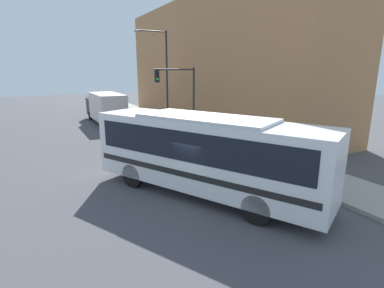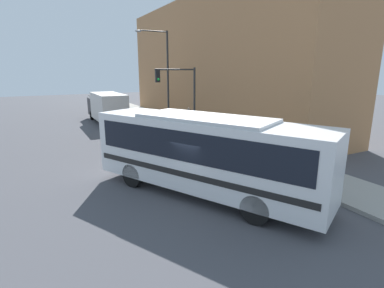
{
  "view_description": "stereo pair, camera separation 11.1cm",
  "coord_description": "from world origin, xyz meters",
  "px_view_note": "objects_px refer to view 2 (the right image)",
  "views": [
    {
      "loc": [
        -5.93,
        -10.47,
        5.26
      ],
      "look_at": [
        1.28,
        2.88,
        1.48
      ],
      "focal_mm": 28.0,
      "sensor_mm": 36.0,
      "label": 1
    },
    {
      "loc": [
        -5.83,
        -10.52,
        5.26
      ],
      "look_at": [
        1.28,
        2.88,
        1.48
      ],
      "focal_mm": 28.0,
      "sensor_mm": 36.0,
      "label": 2
    }
  ],
  "objects_px": {
    "delivery_truck": "(107,107)",
    "traffic_light_pole": "(181,90)",
    "city_bus": "(204,150)",
    "fire_hydrant": "(249,153)",
    "parking_meter": "(203,129)",
    "pedestrian_near_corner": "(189,116)",
    "street_lamp": "(164,71)"
  },
  "relations": [
    {
      "from": "city_bus",
      "to": "fire_hydrant",
      "type": "xyz_separation_m",
      "value": [
        4.83,
        3.02,
        -1.49
      ]
    },
    {
      "from": "delivery_truck",
      "to": "street_lamp",
      "type": "bearing_deg",
      "value": -46.92
    },
    {
      "from": "delivery_truck",
      "to": "fire_hydrant",
      "type": "height_order",
      "value": "delivery_truck"
    },
    {
      "from": "parking_meter",
      "to": "pedestrian_near_corner",
      "type": "bearing_deg",
      "value": 73.01
    },
    {
      "from": "city_bus",
      "to": "traffic_light_pole",
      "type": "relative_size",
      "value": 1.97
    },
    {
      "from": "traffic_light_pole",
      "to": "pedestrian_near_corner",
      "type": "relative_size",
      "value": 3.01
    },
    {
      "from": "traffic_light_pole",
      "to": "parking_meter",
      "type": "bearing_deg",
      "value": -58.98
    },
    {
      "from": "city_bus",
      "to": "pedestrian_near_corner",
      "type": "xyz_separation_m",
      "value": [
        6.52,
        14.01,
        -0.93
      ]
    },
    {
      "from": "traffic_light_pole",
      "to": "parking_meter",
      "type": "height_order",
      "value": "traffic_light_pole"
    },
    {
      "from": "fire_hydrant",
      "to": "traffic_light_pole",
      "type": "bearing_deg",
      "value": 97.86
    },
    {
      "from": "city_bus",
      "to": "delivery_truck",
      "type": "distance_m",
      "value": 20.04
    },
    {
      "from": "city_bus",
      "to": "parking_meter",
      "type": "bearing_deg",
      "value": 33.4
    },
    {
      "from": "fire_hydrant",
      "to": "traffic_light_pole",
      "type": "distance_m",
      "value": 7.86
    },
    {
      "from": "delivery_truck",
      "to": "traffic_light_pole",
      "type": "distance_m",
      "value": 10.75
    },
    {
      "from": "city_bus",
      "to": "fire_hydrant",
      "type": "relative_size",
      "value": 15.94
    },
    {
      "from": "delivery_truck",
      "to": "pedestrian_near_corner",
      "type": "bearing_deg",
      "value": -44.35
    },
    {
      "from": "delivery_truck",
      "to": "pedestrian_near_corner",
      "type": "xyz_separation_m",
      "value": [
        6.16,
        -6.02,
        -0.58
      ]
    },
    {
      "from": "street_lamp",
      "to": "fire_hydrant",
      "type": "bearing_deg",
      "value": -89.44
    },
    {
      "from": "city_bus",
      "to": "street_lamp",
      "type": "relative_size",
      "value": 1.23
    },
    {
      "from": "delivery_truck",
      "to": "pedestrian_near_corner",
      "type": "relative_size",
      "value": 4.85
    },
    {
      "from": "street_lamp",
      "to": "pedestrian_near_corner",
      "type": "distance_m",
      "value": 4.67
    },
    {
      "from": "traffic_light_pole",
      "to": "parking_meter",
      "type": "xyz_separation_m",
      "value": [
        0.98,
        -1.62,
        -2.79
      ]
    },
    {
      "from": "delivery_truck",
      "to": "city_bus",
      "type": "bearing_deg",
      "value": -91.02
    },
    {
      "from": "parking_meter",
      "to": "pedestrian_near_corner",
      "type": "distance_m",
      "value": 5.8
    },
    {
      "from": "delivery_truck",
      "to": "fire_hydrant",
      "type": "bearing_deg",
      "value": -75.28
    },
    {
      "from": "city_bus",
      "to": "delivery_truck",
      "type": "height_order",
      "value": "city_bus"
    },
    {
      "from": "traffic_light_pole",
      "to": "street_lamp",
      "type": "relative_size",
      "value": 0.62
    },
    {
      "from": "fire_hydrant",
      "to": "pedestrian_near_corner",
      "type": "bearing_deg",
      "value": 81.24
    },
    {
      "from": "city_bus",
      "to": "fire_hydrant",
      "type": "height_order",
      "value": "city_bus"
    },
    {
      "from": "parking_meter",
      "to": "pedestrian_near_corner",
      "type": "relative_size",
      "value": 0.69
    },
    {
      "from": "fire_hydrant",
      "to": "traffic_light_pole",
      "type": "height_order",
      "value": "traffic_light_pole"
    },
    {
      "from": "city_bus",
      "to": "delivery_truck",
      "type": "xyz_separation_m",
      "value": [
        0.36,
        20.03,
        -0.34
      ]
    }
  ]
}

